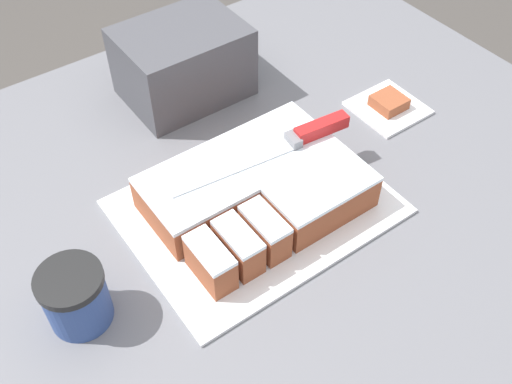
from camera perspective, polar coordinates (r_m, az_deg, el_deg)
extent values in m
cube|color=slate|center=(1.32, -1.68, -17.00)|extent=(1.40, 1.10, 0.95)
cube|color=white|center=(0.94, 0.00, -1.40)|extent=(0.40, 0.31, 0.01)
cube|color=#994C2D|center=(0.94, -1.58, 1.47)|extent=(0.31, 0.13, 0.06)
cube|color=white|center=(0.92, -1.62, 2.81)|extent=(0.31, 0.13, 0.01)
cube|color=#994C2D|center=(0.92, 6.19, -0.65)|extent=(0.16, 0.09, 0.06)
cube|color=white|center=(0.89, 6.35, 0.68)|extent=(0.16, 0.09, 0.01)
cube|color=#994C2D|center=(0.84, -4.34, -6.84)|extent=(0.04, 0.08, 0.06)
cube|color=white|center=(0.81, -4.47, -5.56)|extent=(0.04, 0.08, 0.01)
cube|color=#994C2D|center=(0.85, -1.70, -5.37)|extent=(0.04, 0.08, 0.06)
cube|color=white|center=(0.83, -1.74, -4.07)|extent=(0.04, 0.08, 0.01)
cube|color=#994C2D|center=(0.87, 0.84, -3.94)|extent=(0.04, 0.08, 0.06)
cube|color=white|center=(0.84, 0.87, -2.62)|extent=(0.04, 0.08, 0.01)
cube|color=silver|center=(0.91, -2.01, 2.52)|extent=(0.22, 0.05, 0.00)
cube|color=slate|center=(0.94, 3.58, 4.97)|extent=(0.02, 0.03, 0.02)
cube|color=red|center=(0.96, 6.26, 6.13)|extent=(0.09, 0.03, 0.02)
cylinder|color=#334C8C|center=(0.83, -16.72, -9.79)|extent=(0.08, 0.08, 0.08)
cylinder|color=black|center=(0.79, -17.42, -7.99)|extent=(0.09, 0.09, 0.01)
cube|color=white|center=(1.14, 12.44, 7.83)|extent=(0.12, 0.12, 0.01)
cube|color=#994C2D|center=(1.13, 12.55, 8.36)|extent=(0.05, 0.05, 0.02)
cube|color=#47474C|center=(1.12, -6.98, 12.15)|extent=(0.22, 0.17, 0.14)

